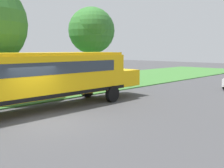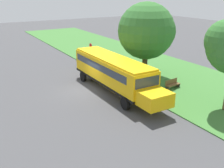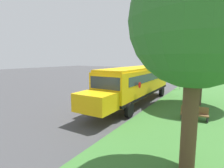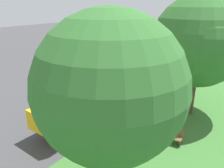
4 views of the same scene
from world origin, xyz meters
TOP-DOWN VIEW (x-y plane):
  - ground_plane at (0.00, 0.00)m, footprint 120.00×120.00m
  - school_bus at (-2.45, 1.55)m, footprint 2.84×12.42m
  - oak_tree_beside_bus at (-7.45, 0.02)m, footprint 5.74×5.74m
  - oak_tree_roadside_mid at (-7.68, 9.47)m, footprint 4.29×4.19m
  - stop_sign at (-4.60, -7.50)m, footprint 0.08×0.68m
  - park_bench at (-7.49, 3.94)m, footprint 1.65×0.69m

SIDE VIEW (x-z plane):
  - ground_plane at x=0.00m, z-range 0.00..0.00m
  - park_bench at x=-7.49m, z-range 0.01..0.93m
  - stop_sign at x=-4.60m, z-range 0.37..3.11m
  - school_bus at x=-2.45m, z-range 0.34..3.50m
  - oak_tree_beside_bus at x=-7.45m, z-range 1.03..8.86m
  - oak_tree_roadside_mid at x=-7.68m, z-range 1.56..8.71m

